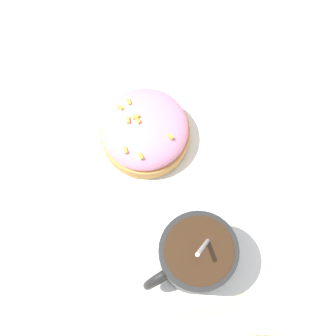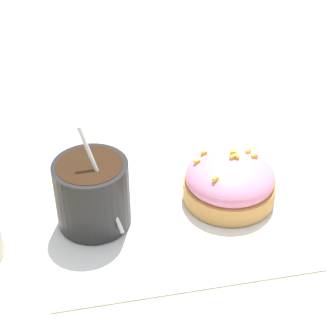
{
  "view_description": "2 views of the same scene",
  "coord_description": "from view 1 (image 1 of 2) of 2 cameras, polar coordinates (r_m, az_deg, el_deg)",
  "views": [
    {
      "loc": [
        -0.11,
        0.05,
        0.52
      ],
      "look_at": [
        0.01,
        -0.01,
        0.04
      ],
      "focal_mm": 50.0,
      "sensor_mm": 36.0,
      "label": 1
    },
    {
      "loc": [
        -0.14,
        -0.45,
        0.4
      ],
      "look_at": [
        0.01,
        0.02,
        0.04
      ],
      "focal_mm": 60.0,
      "sensor_mm": 36.0,
      "label": 2
    }
  ],
  "objects": [
    {
      "name": "coffee_cup",
      "position": [
        0.48,
        3.79,
        -10.36
      ],
      "size": [
        0.08,
        0.11,
        0.11
      ],
      "color": "black",
      "rests_on": "paper_napkin"
    },
    {
      "name": "paper_napkin",
      "position": [
        0.53,
        -0.38,
        -2.93
      ],
      "size": [
        0.29,
        0.27,
        0.0
      ],
      "color": "white",
      "rests_on": "ground_plane"
    },
    {
      "name": "ground_plane",
      "position": [
        0.54,
        -0.38,
        -2.96
      ],
      "size": [
        3.0,
        3.0,
        0.0
      ],
      "primitive_type": "plane",
      "color": "#C6B793"
    },
    {
      "name": "frosted_pastry",
      "position": [
        0.53,
        -2.83,
        4.54
      ],
      "size": [
        0.1,
        0.1,
        0.05
      ],
      "color": "#D19347",
      "rests_on": "paper_napkin"
    }
  ]
}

